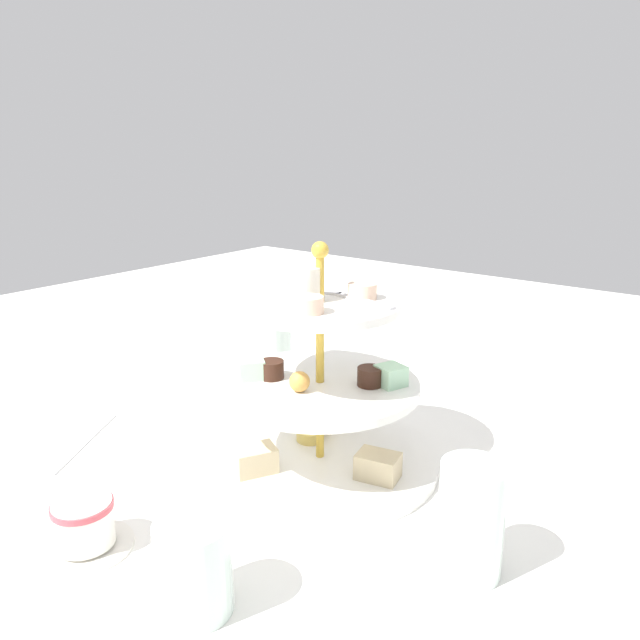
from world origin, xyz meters
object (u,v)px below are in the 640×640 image
object	(u,v)px
water_glass_short_left	(194,567)
water_glass_mid_back	(471,520)
butter_knife_left	(514,413)
butter_knife_right	(84,441)
water_glass_tall_right	(271,349)
teacup_with_saucer	(84,526)
tiered_serving_stand	(319,401)

from	to	relation	value
water_glass_short_left	water_glass_mid_back	xyz separation A→B (m)	(-0.16, -0.18, 0.01)
butter_knife_left	water_glass_mid_back	size ratio (longest dim) A/B	1.55
butter_knife_right	water_glass_short_left	bearing A→B (deg)	41.24
water_glass_tall_right	teacup_with_saucer	size ratio (longest dim) A/B	1.40
water_glass_tall_right	water_glass_short_left	bearing A→B (deg)	124.71
water_glass_short_left	water_glass_tall_right	bearing A→B (deg)	-55.29
water_glass_tall_right	water_glass_mid_back	world-z (taller)	water_glass_tall_right
water_glass_tall_right	tiered_serving_stand	bearing A→B (deg)	144.66
teacup_with_saucer	butter_knife_left	distance (m)	0.60
tiered_serving_stand	butter_knife_right	bearing A→B (deg)	27.81
water_glass_tall_right	teacup_with_saucer	world-z (taller)	water_glass_tall_right
water_glass_short_left	butter_knife_right	size ratio (longest dim) A/B	0.49
tiered_serving_stand	water_glass_tall_right	xyz separation A→B (m)	(0.22, -0.16, -0.02)
tiered_serving_stand	butter_knife_left	distance (m)	0.33
water_glass_short_left	water_glass_mid_back	size ratio (longest dim) A/B	0.76
tiered_serving_stand	teacup_with_saucer	bearing A→B (deg)	73.74
water_glass_short_left	tiered_serving_stand	bearing A→B (deg)	-75.20
teacup_with_saucer	butter_knife_right	size ratio (longest dim) A/B	0.53
butter_knife_right	teacup_with_saucer	bearing A→B (deg)	27.79
butter_knife_left	water_glass_tall_right	bearing A→B (deg)	53.90
teacup_with_saucer	water_glass_mid_back	distance (m)	0.37
teacup_with_saucer	water_glass_mid_back	world-z (taller)	water_glass_mid_back
water_glass_short_left	teacup_with_saucer	size ratio (longest dim) A/B	0.93
butter_knife_left	water_glass_mid_back	bearing A→B (deg)	137.85
teacup_with_saucer	butter_knife_left	bearing A→B (deg)	-111.19
tiered_serving_stand	butter_knife_right	distance (m)	0.33
tiered_serving_stand	water_glass_mid_back	size ratio (longest dim) A/B	2.64
water_glass_short_left	water_glass_mid_back	world-z (taller)	water_glass_mid_back
water_glass_short_left	butter_knife_right	distance (m)	0.37
tiered_serving_stand	butter_knife_right	xyz separation A→B (m)	(0.28, 0.15, -0.08)
water_glass_short_left	water_glass_mid_back	bearing A→B (deg)	-131.19
teacup_with_saucer	butter_knife_left	size ratio (longest dim) A/B	0.53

